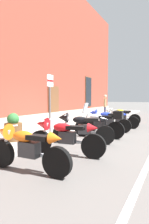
# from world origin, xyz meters

# --- Properties ---
(ground_plane) EXTENTS (140.00, 140.00, 0.00)m
(ground_plane) POSITION_xyz_m (0.00, 0.00, 0.00)
(ground_plane) COLOR #565451
(sidewalk) EXTENTS (32.14, 2.94, 0.14)m
(sidewalk) POSITION_xyz_m (0.00, 1.47, 0.07)
(sidewalk) COLOR gray
(sidewalk) RESTS_ON ground_plane
(motorcycle_orange_sport) EXTENTS (0.62, 2.07, 1.00)m
(motorcycle_orange_sport) POSITION_xyz_m (-4.10, -0.94, 0.55)
(motorcycle_orange_sport) COLOR black
(motorcycle_orange_sport) RESTS_ON ground_plane
(motorcycle_red_sport) EXTENTS (0.64, 2.19, 1.02)m
(motorcycle_red_sport) POSITION_xyz_m (-2.74, -1.06, 0.56)
(motorcycle_red_sport) COLOR black
(motorcycle_red_sport) RESTS_ON ground_plane
(motorcycle_black_sport) EXTENTS (0.88, 2.07, 1.07)m
(motorcycle_black_sport) POSITION_xyz_m (-1.29, -0.88, 0.58)
(motorcycle_black_sport) COLOR black
(motorcycle_black_sport) RESTS_ON ground_plane
(motorcycle_silver_touring) EXTENTS (0.62, 2.03, 1.37)m
(motorcycle_silver_touring) POSITION_xyz_m (-0.07, -1.17, 0.57)
(motorcycle_silver_touring) COLOR black
(motorcycle_silver_touring) RESTS_ON ground_plane
(motorcycle_blue_sport) EXTENTS (0.62, 2.13, 1.05)m
(motorcycle_blue_sport) POSITION_xyz_m (1.37, -0.87, 0.57)
(motorcycle_blue_sport) COLOR black
(motorcycle_blue_sport) RESTS_ON ground_plane
(motorcycle_black_naked) EXTENTS (0.62, 2.04, 1.00)m
(motorcycle_black_naked) POSITION_xyz_m (2.74, -1.10, 0.49)
(motorcycle_black_naked) COLOR black
(motorcycle_black_naked) RESTS_ON ground_plane
(motorcycle_yellow_naked) EXTENTS (0.64, 2.14, 0.97)m
(motorcycle_yellow_naked) POSITION_xyz_m (4.03, -0.90, 0.48)
(motorcycle_yellow_naked) COLOR black
(motorcycle_yellow_naked) RESTS_ON ground_plane
(pedestrian_tan_coat) EXTENTS (0.64, 0.35, 1.66)m
(pedestrian_tan_coat) POSITION_xyz_m (5.74, 0.69, 1.07)
(pedestrian_tan_coat) COLOR #2D3351
(pedestrian_tan_coat) RESTS_ON sidewalk
(parking_sign) EXTENTS (0.36, 0.07, 2.33)m
(parking_sign) POSITION_xyz_m (-1.13, 0.50, 1.65)
(parking_sign) COLOR #4C4C51
(parking_sign) RESTS_ON sidewalk
(barrel_planter) EXTENTS (0.62, 0.62, 0.93)m
(barrel_planter) POSITION_xyz_m (-2.46, 1.07, 0.53)
(barrel_planter) COLOR brown
(barrel_planter) RESTS_ON sidewalk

